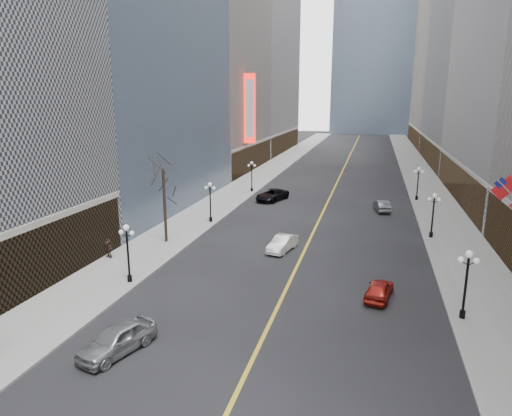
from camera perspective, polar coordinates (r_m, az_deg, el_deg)
The scene contains 22 objects.
sidewalk_east at distance 70.96m, azimuth 20.93°, elevation 1.51°, with size 6.00×230.00×0.15m, color gray.
sidewalk_west at distance 73.19m, azimuth -1.38°, elevation 2.75°, with size 6.00×230.00×0.15m, color gray.
lane_line at distance 80.52m, azimuth 10.24°, elevation 3.49°, with size 0.25×200.00×0.02m, color gold.
bldg_east_c at distance 108.36m, azimuth 28.76°, elevation 17.48°, with size 26.60×40.60×48.80m.
bldg_east_d at distance 151.09m, azimuth 25.07°, elevation 18.97°, with size 26.60×46.60×62.80m.
bldg_west_c at distance 93.89m, azimuth -8.42°, elevation 20.40°, with size 26.60×30.60×50.80m.
bldg_west_d at distance 127.28m, azimuth -2.16°, elevation 23.68°, with size 26.60×38.60×72.80m.
streetlamp_east_1 at distance 31.69m, azimuth 24.83°, elevation -7.88°, with size 1.26×0.44×4.52m.
streetlamp_east_2 at distance 48.75m, azimuth 21.28°, elevation -0.30°, with size 1.26×0.44×4.52m.
streetlamp_east_3 at distance 66.31m, azimuth 19.60°, elevation 3.31°, with size 1.26×0.44×4.52m.
streetlamp_west_1 at distance 35.70m, azimuth -15.76°, elevation -4.75°, with size 1.26×0.44×4.52m.
streetlamp_west_2 at distance 51.45m, azimuth -5.75°, elevation 1.26°, with size 1.26×0.44×4.52m.
streetlamp_west_3 at distance 68.32m, azimuth -0.54°, elevation 4.38°, with size 1.26×0.44×4.52m.
flag_5 at distance 37.94m, azimuth 28.92°, elevation 1.97°, with size 2.87×0.12×2.87m.
theatre_marquee at distance 82.04m, azimuth -0.77°, elevation 12.31°, with size 2.00×0.55×12.00m.
tree_west_far at distance 44.25m, azimuth -11.50°, elevation 3.45°, with size 3.60×3.60×7.92m.
car_nb_near at distance 27.40m, azimuth -16.96°, elevation -15.38°, with size 1.93×4.79×1.63m, color #9B9EA3.
car_nb_mid at distance 42.40m, azimuth 3.31°, elevation -4.46°, with size 1.50×4.29×1.41m, color silver.
car_nb_far at distance 63.04m, azimuth 2.03°, elevation 1.65°, with size 2.63×5.71×1.59m, color black.
car_sb_mid at distance 33.78m, azimuth 15.14°, elevation -9.80°, with size 1.61×4.01×1.37m, color maroon.
car_sb_far at distance 59.16m, azimuth 15.46°, elevation 0.27°, with size 1.48×4.25×1.40m, color #4B4F52.
ped_west_far at distance 42.25m, azimuth -17.97°, elevation -4.78°, with size 1.56×0.45×1.68m, color #32231B.
Camera 1 is at (5.72, 0.87, 13.81)m, focal length 32.00 mm.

